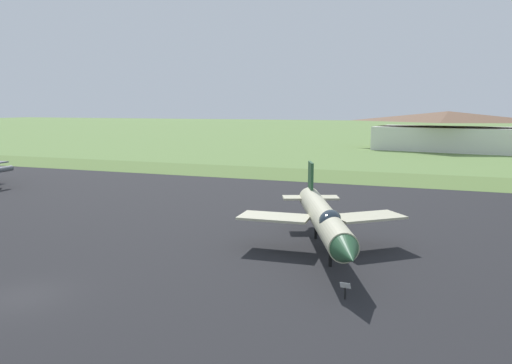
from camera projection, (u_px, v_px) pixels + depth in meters
ground_plane at (21, 298)px, 22.85m from camera, size 600.00×600.00×0.00m
asphalt_apron at (176, 227)px, 36.31m from camera, size 94.58×48.39×0.05m
grass_verge_strip at (290, 174)px, 64.33m from camera, size 154.58×12.00×0.06m
jet_fighter_front_left at (324, 218)px, 29.29m from camera, size 10.03×15.26×4.88m
info_placard_front_left at (345, 289)px, 22.55m from camera, size 0.50×0.23×0.87m
visitor_building at (447, 131)px, 99.18m from camera, size 30.79×18.17×7.88m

